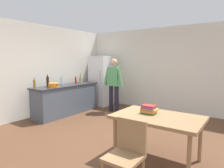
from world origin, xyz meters
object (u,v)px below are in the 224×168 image
person (114,81)px  chair (127,151)px  dining_table (157,120)px  book_stack (149,110)px  bottle_wine_dark (48,81)px  bottle_vinegar_tall (80,80)px  bottle_sauce_red (76,80)px  cooking_pot (53,85)px  utensil_jar (81,80)px  bottle_water_clear (62,80)px  refrigerator (101,81)px  bottle_oil_amber (34,84)px

person → chair: person is taller
dining_table → book_stack: 0.23m
bottle_wine_dark → bottle_vinegar_tall: bearing=69.3°
bottle_sauce_red → chair: bearing=-36.2°
book_stack → dining_table: bearing=-14.1°
cooking_pot → chair: bearing=-24.6°
cooking_pot → book_stack: cooking_pot is taller
utensil_jar → bottle_water_clear: (-0.04, -0.78, 0.05)m
person → book_stack: size_ratio=6.45×
chair → cooking_pot: (-3.28, 1.50, 0.43)m
chair → bottle_sauce_red: (-3.46, 2.53, 0.46)m
dining_table → bottle_water_clear: (-3.58, 1.09, 0.35)m
bottle_wine_dark → cooking_pot: bearing=-4.6°
bottle_sauce_red → bottle_wine_dark: bearing=-95.9°
person → utensil_jar: person is taller
bottle_sauce_red → dining_table: bearing=-24.4°
utensil_jar → bottle_wine_dark: size_ratio=0.94×
person → book_stack: 3.03m
person → refrigerator: bearing=149.8°
chair → bottle_water_clear: bearing=152.6°
bottle_oil_amber → cooking_pot: bearing=52.3°
utensil_jar → bottle_wine_dark: 1.32m
refrigerator → person: refrigerator is taller
chair → bottle_sauce_red: bottle_sauce_red is taller
bottle_sauce_red → bottle_water_clear: bearing=-105.2°
utensil_jar → bottle_water_clear: bearing=-93.0°
utensil_jar → bottle_wine_dark: (-0.02, -1.32, 0.07)m
chair → bottle_sauce_red: bearing=146.2°
dining_table → book_stack: (-0.18, 0.04, 0.15)m
cooking_pot → utensil_jar: bearing=101.0°
book_stack → cooking_pot: bearing=171.0°
bottle_wine_dark → refrigerator: bearing=83.1°
bottle_oil_amber → bottle_wine_dark: bearing=86.5°
person → utensil_jar: bearing=-167.1°
cooking_pot → bottle_vinegar_tall: bottle_vinegar_tall is taller
bottle_sauce_red → refrigerator: bearing=82.2°
dining_table → utensil_jar: utensil_jar is taller
chair → dining_table: bearing=92.4°
refrigerator → dining_table: 4.27m
bottle_water_clear → bottle_wine_dark: size_ratio=0.88×
refrigerator → person: bearing=-30.2°
bottle_vinegar_tall → book_stack: bottle_vinegar_tall is taller
bottle_sauce_red → utensil_jar: bearing=105.9°
utensil_jar → bottle_sauce_red: 0.32m
chair → bottle_vinegar_tall: bottle_vinegar_tall is taller
person → bottle_oil_amber: person is taller
bottle_sauce_red → bottle_vinegar_tall: (0.26, -0.05, 0.04)m
dining_table → utensil_jar: bearing=152.1°
bottle_oil_amber → refrigerator: bearing=83.7°
dining_table → bottle_water_clear: 3.76m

